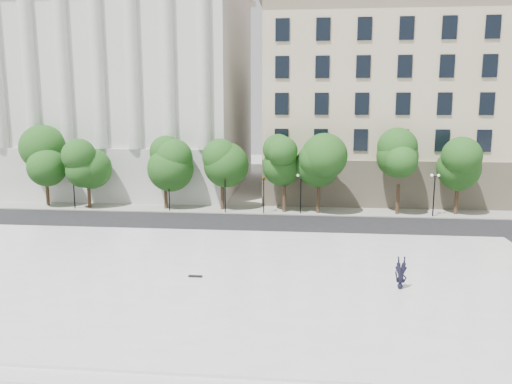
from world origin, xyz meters
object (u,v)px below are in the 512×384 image
at_px(skateboard, 195,276).
at_px(traffic_light_west, 225,176).
at_px(traffic_light_east, 264,177).
at_px(person_lying, 400,284).

bearing_deg(skateboard, traffic_light_west, 94.89).
xyz_separation_m(traffic_light_west, skateboard, (1.35, -19.59, -3.21)).
bearing_deg(traffic_light_west, traffic_light_east, -0.00).
distance_m(traffic_light_east, person_lying, 22.61).
bearing_deg(traffic_light_east, traffic_light_west, 180.00).
relative_size(traffic_light_west, person_lying, 2.28).
distance_m(person_lying, skateboard, 11.92).
relative_size(traffic_light_east, person_lying, 2.27).
bearing_deg(traffic_light_east, person_lying, -65.12).
height_order(person_lying, skateboard, person_lying).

